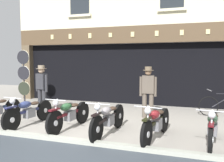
{
  "coord_description": "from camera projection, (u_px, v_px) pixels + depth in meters",
  "views": [
    {
      "loc": [
        2.91,
        -4.82,
        1.92
      ],
      "look_at": [
        0.35,
        2.71,
        1.22
      ],
      "focal_mm": 39.01,
      "sensor_mm": 36.0,
      "label": 1
    }
  ],
  "objects": [
    {
      "name": "ground",
      "position": [
        34.0,
        161.0,
        4.73
      ],
      "size": [
        22.14,
        22.0,
        0.18
      ],
      "color": "gray"
    },
    {
      "name": "motorcycle_left",
      "position": [
        29.0,
        111.0,
        7.05
      ],
      "size": [
        0.62,
        1.98,
        0.91
      ],
      "rotation": [
        0.0,
        0.0,
        3.05
      ],
      "color": "black",
      "rests_on": "ground"
    },
    {
      "name": "motorcycle_center_left",
      "position": [
        69.0,
        114.0,
        6.7
      ],
      "size": [
        0.62,
        2.01,
        0.92
      ],
      "rotation": [
        0.0,
        0.0,
        3.05
      ],
      "color": "black",
      "rests_on": "ground"
    },
    {
      "name": "tyre_sign_pole",
      "position": [
        24.0,
        74.0,
        9.95
      ],
      "size": [
        0.59,
        0.06,
        2.3
      ],
      "color": "#232328",
      "rests_on": "ground"
    },
    {
      "name": "advert_board_near",
      "position": [
        155.0,
        65.0,
        10.17
      ],
      "size": [
        0.79,
        0.03,
        0.89
      ],
      "color": "silver"
    },
    {
      "name": "shopkeeper_center",
      "position": [
        148.0,
        89.0,
        7.96
      ],
      "size": [
        0.56,
        0.36,
        1.69
      ],
      "rotation": [
        0.0,
        0.0,
        3.26
      ],
      "color": "brown",
      "rests_on": "ground"
    },
    {
      "name": "salesman_left",
      "position": [
        42.0,
        86.0,
        8.78
      ],
      "size": [
        0.55,
        0.37,
        1.72
      ],
      "rotation": [
        0.0,
        0.0,
        2.91
      ],
      "color": "#2D2D33",
      "rests_on": "ground"
    },
    {
      "name": "motorcycle_center",
      "position": [
        108.0,
        118.0,
        6.18
      ],
      "size": [
        0.62,
        2.1,
        0.93
      ],
      "rotation": [
        0.0,
        0.0,
        3.08
      ],
      "color": "black",
      "rests_on": "ground"
    },
    {
      "name": "shop_facade",
      "position": [
        133.0,
        65.0,
        12.14
      ],
      "size": [
        10.44,
        4.42,
        5.94
      ],
      "color": "black",
      "rests_on": "ground"
    },
    {
      "name": "motorcycle_right",
      "position": [
        213.0,
        127.0,
        5.48
      ],
      "size": [
        0.62,
        1.93,
        0.89
      ],
      "rotation": [
        0.0,
        0.0,
        3.03
      ],
      "color": "black",
      "rests_on": "ground"
    },
    {
      "name": "motorcycle_center_right",
      "position": [
        156.0,
        122.0,
        5.81
      ],
      "size": [
        0.62,
        2.03,
        0.91
      ],
      "rotation": [
        0.0,
        0.0,
        2.99
      ],
      "color": "black",
      "rests_on": "ground"
    }
  ]
}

